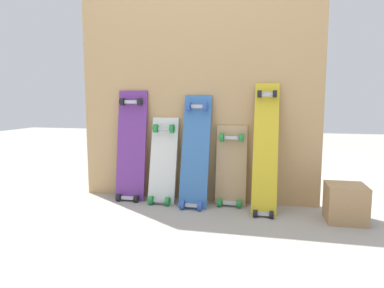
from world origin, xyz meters
name	(u,v)px	position (x,y,z in m)	size (l,w,h in m)	color
ground_plane	(194,201)	(0.00, 0.00, 0.00)	(12.00, 12.00, 0.00)	#9E9991
plywood_wall_panel	(196,80)	(0.00, 0.07, 0.90)	(1.81, 0.04, 1.81)	tan
skateboard_purple	(131,150)	(-0.49, -0.03, 0.38)	(0.23, 0.20, 0.90)	#6B338C
skateboard_white	(163,165)	(-0.23, -0.05, 0.28)	(0.20, 0.23, 0.70)	silver
skateboard_blue	(195,155)	(0.02, -0.08, 0.36)	(0.20, 0.29, 0.86)	#386BAD
skateboard_natural	(231,170)	(0.28, -0.01, 0.26)	(0.22, 0.16, 0.64)	tan
skateboard_yellow	(265,153)	(0.52, -0.10, 0.40)	(0.17, 0.33, 0.95)	gold
wooden_crate	(345,203)	(1.02, -0.20, 0.12)	(0.23, 0.23, 0.23)	tan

